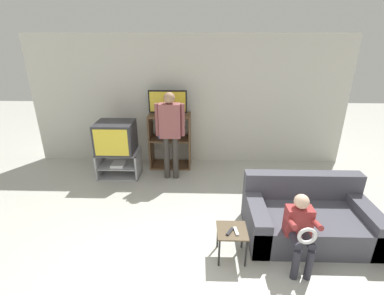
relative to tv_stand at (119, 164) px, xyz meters
name	(u,v)px	position (x,y,z in m)	size (l,w,h in m)	color
ground_plane	(177,284)	(1.31, -2.55, -0.25)	(18.00, 18.00, 0.00)	#B7B7AD
wall_back	(188,102)	(1.31, 0.76, 1.05)	(6.40, 0.06, 2.60)	beige
tv_stand	(119,164)	(0.00, 0.00, 0.00)	(0.78, 0.52, 0.50)	#A8A8AD
television_main	(116,137)	(-0.02, 0.01, 0.54)	(0.69, 0.60, 0.58)	#2D2D33
media_shelf	(170,140)	(0.95, 0.46, 0.32)	(0.83, 0.47, 1.11)	brown
television_flat	(168,103)	(0.93, 0.45, 1.09)	(0.74, 0.20, 0.47)	black
snack_table	(232,234)	(1.95, -2.11, 0.09)	(0.36, 0.36, 0.40)	brown
remote_control_black	(230,232)	(1.92, -2.16, 0.16)	(0.04, 0.14, 0.02)	#232328
remote_control_white	(236,231)	(1.99, -2.15, 0.16)	(0.04, 0.14, 0.02)	silver
couch	(307,218)	(3.02, -1.65, 0.01)	(1.64, 0.98, 0.76)	#4C4C56
person_standing_adult	(170,128)	(1.02, -0.07, 0.76)	(0.53, 0.20, 1.65)	#3D3833
person_seated_child	(300,227)	(2.70, -2.21, 0.28)	(0.33, 0.43, 0.90)	#2D2D38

